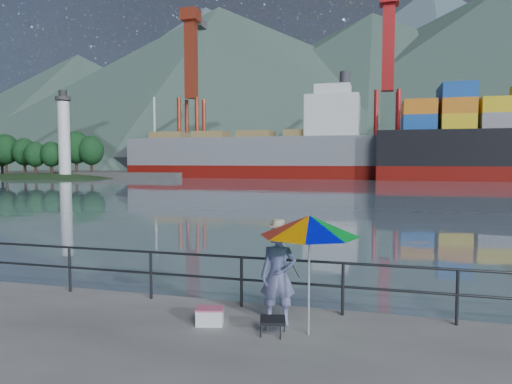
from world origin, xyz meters
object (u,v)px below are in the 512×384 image
Objects in this scene: cooler_bag at (210,317)px; bulk_carrier at (261,153)px; fisherman at (278,276)px; beach_umbrella at (309,226)px.

bulk_carrier is (-17.66, 72.65, 4.08)m from cooler_bag.
bulk_carrier is at bearing 96.08° from fisherman.
beach_umbrella is at bearing -75.03° from bulk_carrier.
fisherman is at bearing 146.74° from beach_umbrella.
cooler_bag is at bearing -76.34° from bulk_carrier.
beach_umbrella is 0.04× the size of bulk_carrier.
beach_umbrella is 75.26m from bulk_carrier.
beach_umbrella is (0.61, -0.40, 0.98)m from fisherman.
bulk_carrier is at bearing 89.62° from cooler_bag.
beach_umbrella is 4.26× the size of cooler_bag.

